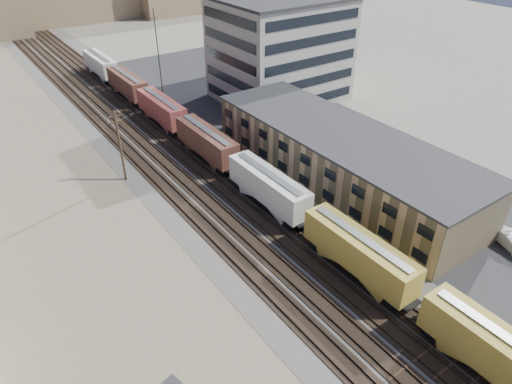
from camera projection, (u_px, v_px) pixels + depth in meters
ground at (414, 361)px, 38.00m from camera, size 300.00×300.00×0.00m
ballast_bed at (158, 142)px, 72.42m from camera, size 18.00×200.00×0.06m
dirt_yard at (43, 214)px, 55.84m from camera, size 24.00×180.00×0.03m
asphalt_lot at (325, 141)px, 72.77m from camera, size 26.00×120.00×0.04m
rail_tracks at (155, 143)px, 72.11m from camera, size 11.40×200.00×0.24m
freight_train at (235, 162)px, 61.26m from camera, size 3.00×119.74×4.46m
warehouse at (339, 157)px, 60.52m from camera, size 12.40×40.40×7.25m
office_tower at (280, 49)px, 84.42m from camera, size 22.60×18.60×18.45m
utility_pole_north at (120, 145)px, 59.95m from camera, size 2.20×0.32×10.00m
radio_mast at (159, 64)px, 77.32m from camera, size 1.20×0.16×18.00m
parked_car_white at (512, 242)px, 50.00m from camera, size 3.29×5.28×1.64m
parked_car_silver at (478, 217)px, 54.18m from camera, size 5.16×2.65×1.43m
parked_car_blue at (258, 95)px, 88.24m from camera, size 5.66×5.22×1.47m
parked_car_far at (294, 85)px, 92.55m from camera, size 2.74×4.83×1.55m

